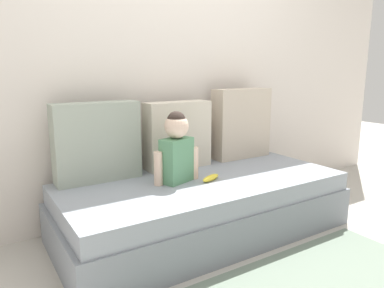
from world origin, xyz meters
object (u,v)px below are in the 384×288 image
couch (203,206)px  throw_pillow_left (97,142)px  banana (211,178)px  throw_pillow_right (241,123)px  toddler (177,147)px  throw_pillow_center (178,135)px

couch → throw_pillow_left: bearing=150.3°
banana → throw_pillow_right: bearing=34.7°
couch → throw_pillow_left: 0.84m
banana → throw_pillow_left: bearing=146.4°
throw_pillow_right → couch: bearing=-150.3°
toddler → banana: (0.20, -0.10, -0.21)m
couch → banana: banana is taller
throw_pillow_right → throw_pillow_center: bearing=180.0°
throw_pillow_center → throw_pillow_right: throw_pillow_right is taller
couch → throw_pillow_right: throw_pillow_right is taller
throw_pillow_center → throw_pillow_right: (0.61, 0.00, 0.04)m
couch → toddler: bearing=168.4°
throw_pillow_left → throw_pillow_right: 1.22m
throw_pillow_center → toddler: (-0.19, -0.31, -0.01)m
banana → couch: bearing=100.8°
toddler → throw_pillow_center: bearing=58.9°
throw_pillow_left → throw_pillow_right: bearing=0.0°
throw_pillow_right → banana: 0.77m
couch → banana: bearing=-79.2°
throw_pillow_center → banana: bearing=-88.3°
couch → throw_pillow_right: size_ratio=3.44×
throw_pillow_left → banana: throw_pillow_left is taller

